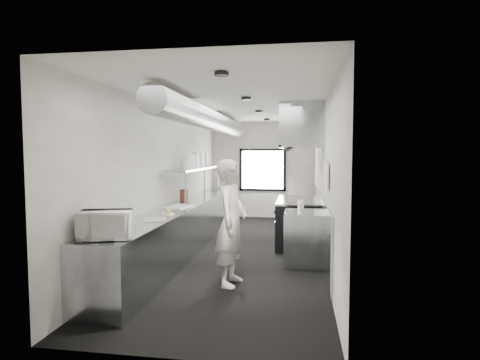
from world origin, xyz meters
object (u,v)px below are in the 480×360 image
at_px(deli_tub_b, 131,220).
at_px(plate_stack_a, 188,162).
at_px(prep_counter, 177,231).
at_px(pass_shelf, 196,169).
at_px(line_cook, 231,222).
at_px(plate_stack_c, 198,159).
at_px(deli_tub_a, 108,227).
at_px(squeeze_bottle_d, 301,205).
at_px(microwave, 106,225).
at_px(squeeze_bottle_c, 300,206).
at_px(squeeze_bottle_e, 302,204).
at_px(far_work_table, 219,205).
at_px(cutting_board, 179,206).
at_px(squeeze_bottle_b, 300,207).
at_px(plate_stack_d, 203,159).
at_px(plate_stack_b, 193,161).
at_px(range, 297,222).
at_px(exhaust_hood, 301,128).
at_px(small_plate, 168,214).
at_px(bottle_station, 304,238).
at_px(knife_block, 184,195).
at_px(squeeze_bottle_a, 300,209).

height_order(deli_tub_b, plate_stack_a, plate_stack_a).
bearing_deg(prep_counter, pass_shelf, 91.56).
bearing_deg(line_cook, plate_stack_c, 29.41).
xyz_separation_m(deli_tub_a, squeeze_bottle_d, (2.41, 2.24, 0.04)).
relative_size(microwave, squeeze_bottle_c, 2.91).
relative_size(plate_stack_a, squeeze_bottle_e, 1.79).
xyz_separation_m(far_work_table, deli_tub_b, (-0.11, -5.41, 0.50)).
bearing_deg(prep_counter, squeeze_bottle_e, 3.00).
height_order(deli_tub_a, cutting_board, deli_tub_a).
bearing_deg(deli_tub_b, squeeze_bottle_b, 29.98).
bearing_deg(cutting_board, plate_stack_d, 91.64).
xyz_separation_m(plate_stack_b, squeeze_bottle_e, (2.33, -1.23, -0.73)).
distance_m(range, squeeze_bottle_b, 1.64).
xyz_separation_m(microwave, deli_tub_b, (-0.11, 0.94, -0.12)).
bearing_deg(deli_tub_a, exhaust_hood, 55.25).
bearing_deg(squeeze_bottle_c, small_plate, -163.88).
distance_m(pass_shelf, plate_stack_c, 0.30).
bearing_deg(plate_stack_a, pass_shelf, 90.24).
relative_size(prep_counter, bottle_station, 6.67).
distance_m(deli_tub_a, squeeze_bottle_c, 3.15).
relative_size(far_work_table, squeeze_bottle_e, 7.42).
relative_size(prep_counter, plate_stack_d, 17.34).
xyz_separation_m(far_work_table, squeeze_bottle_e, (2.27, -3.58, 0.53)).
bearing_deg(line_cook, squeeze_bottle_b, -36.62).
distance_m(plate_stack_a, plate_stack_c, 0.82).
xyz_separation_m(deli_tub_a, plate_stack_c, (0.11, 3.99, 0.80)).
height_order(small_plate, knife_block, knife_block).
height_order(deli_tub_a, squeeze_bottle_b, squeeze_bottle_b).
relative_size(range, squeeze_bottle_c, 8.60).
height_order(line_cook, squeeze_bottle_e, line_cook).
height_order(bottle_station, line_cook, line_cook).
relative_size(cutting_board, plate_stack_a, 2.00).
bearing_deg(microwave, squeeze_bottle_a, 27.05).
bearing_deg(plate_stack_d, deli_tub_b, -91.17).
height_order(squeeze_bottle_b, squeeze_bottle_e, squeeze_bottle_b).
bearing_deg(exhaust_hood, microwave, -120.26).
distance_m(deli_tub_a, squeeze_bottle_a, 2.99).
bearing_deg(squeeze_bottle_e, plate_stack_c, 145.55).
bearing_deg(squeeze_bottle_e, squeeze_bottle_d, -101.07).
bearing_deg(deli_tub_b, microwave, -83.15).
bearing_deg(bottle_station, plate_stack_d, 135.09).
relative_size(prep_counter, deli_tub_a, 40.09).
relative_size(bottle_station, small_plate, 4.80).
relative_size(deli_tub_a, deli_tub_b, 1.18).
height_order(plate_stack_a, squeeze_bottle_a, plate_stack_a).
relative_size(deli_tub_a, cutting_board, 0.26).
bearing_deg(plate_stack_b, plate_stack_a, -87.68).
height_order(plate_stack_b, squeeze_bottle_e, plate_stack_b).
distance_m(line_cook, squeeze_bottle_c, 1.53).
relative_size(exhaust_hood, microwave, 4.06).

